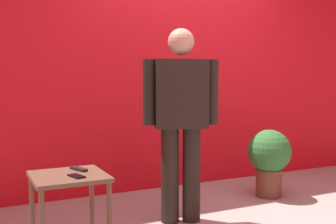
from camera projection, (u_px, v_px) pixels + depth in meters
name	position (u px, v px, depth m)	size (l,w,h in m)	color
ground_plane	(262.00, 223.00, 3.47)	(12.00, 12.00, 0.00)	#9E9991
back_wall_red	(181.00, 69.00, 4.68)	(5.43, 0.12, 2.62)	red
standing_person	(181.00, 115.00, 3.45)	(0.63, 0.34, 1.61)	black
side_table	(69.00, 185.00, 2.95)	(0.51, 0.51, 0.52)	brown
cell_phone	(77.00, 176.00, 2.87)	(0.07, 0.14, 0.01)	black
tv_remote	(79.00, 169.00, 3.08)	(0.04, 0.17, 0.02)	black
potted_plant	(269.00, 157.00, 4.23)	(0.44, 0.44, 0.69)	brown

